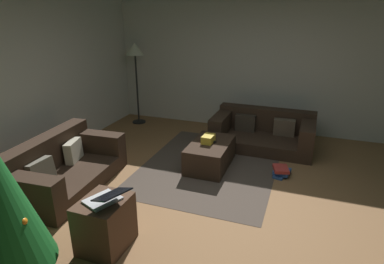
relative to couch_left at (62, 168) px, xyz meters
name	(u,v)px	position (x,y,z in m)	size (l,w,h in m)	color
ground_plane	(223,211)	(0.16, -2.24, -0.27)	(6.40, 6.40, 0.00)	brown
rear_partition	(7,86)	(0.16, 0.90, 1.03)	(6.40, 0.12, 2.60)	beige
corner_partition	(268,65)	(3.30, -2.24, 1.03)	(0.12, 6.40, 2.60)	beige
couch_left	(62,168)	(0.00, 0.00, 0.00)	(1.76, 1.01, 0.69)	#332319
couch_right	(263,132)	(2.40, -2.37, -0.02)	(0.98, 1.73, 0.62)	#332319
ottoman	(210,155)	(1.27, -1.73, -0.07)	(0.96, 0.58, 0.39)	#332319
gift_box	(208,139)	(1.28, -1.70, 0.18)	(0.24, 0.16, 0.12)	gold
tv_remote	(212,141)	(1.33, -1.74, 0.13)	(0.05, 0.16, 0.02)	black
side_table	(105,224)	(-0.87, -1.28, 0.00)	(0.52, 0.44, 0.54)	#4C3323
laptop	(106,198)	(-0.89, -1.34, 0.33)	(0.45, 0.51, 0.19)	silver
book_stack	(281,171)	(1.33, -2.81, -0.20)	(0.32, 0.28, 0.14)	#2D5193
corner_lamp	(135,55)	(2.78, 0.34, 1.16)	(0.36, 0.36, 1.68)	black
area_rug	(210,166)	(1.27, -1.73, -0.26)	(2.60, 2.00, 0.01)	#473C33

